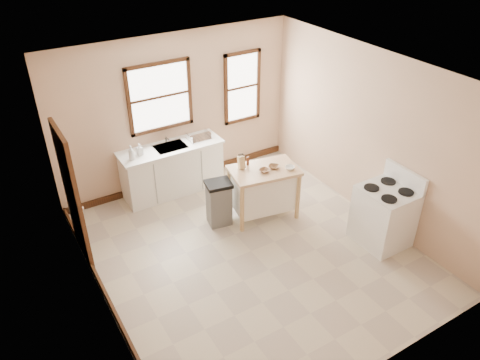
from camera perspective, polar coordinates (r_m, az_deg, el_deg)
name	(u,v)px	position (r m, az deg, el deg)	size (l,w,h in m)	color
floor	(251,251)	(7.32, 1.36, -8.66)	(5.00, 5.00, 0.00)	#B1A08C
ceiling	(254,77)	(5.90, 1.71, 12.48)	(5.00, 5.00, 0.00)	white
wall_back	(177,112)	(8.48, -7.70, 8.24)	(4.50, 0.04, 2.80)	tan
wall_left	(92,225)	(5.80, -17.65, -5.25)	(0.04, 5.00, 2.80)	tan
wall_right	(371,136)	(7.81, 15.64, 5.16)	(0.04, 5.00, 2.80)	tan
window_main	(160,97)	(8.22, -9.74, 9.95)	(1.17, 0.06, 1.22)	#351D0E
window_side	(242,87)	(8.96, 0.26, 11.24)	(0.77, 0.06, 1.37)	#351D0E
door_left	(72,196)	(7.07, -19.77, -1.86)	(0.06, 0.90, 2.10)	#351D0E
baseboard_back	(182,177)	(9.07, -7.03, 0.40)	(4.50, 0.04, 0.12)	#351D0E
baseboard_left	(111,304)	(6.67, -15.49, -14.41)	(0.04, 5.00, 0.12)	#351D0E
sink_counter	(172,169)	(8.55, -8.24, 1.34)	(1.86, 0.62, 0.92)	white
faucet	(166,137)	(8.43, -9.04, 5.21)	(0.03, 0.03, 0.22)	silver
soap_bottle_a	(131,153)	(7.98, -13.13, 3.25)	(0.10, 0.10, 0.25)	#B2B2B2
soap_bottle_b	(140,149)	(8.11, -12.15, 3.68)	(0.09, 0.09, 0.20)	#B2B2B2
dish_rack	(199,136)	(8.52, -5.06, 5.35)	(0.40, 0.30, 0.10)	silver
kitchen_island	(263,192)	(7.84, 2.86, -1.50)	(1.10, 0.70, 0.90)	tan
knife_block	(241,163)	(7.57, 0.17, 2.11)	(0.10, 0.10, 0.20)	tan
pepper_grinder	(248,161)	(7.68, 0.96, 2.34)	(0.04, 0.04, 0.15)	#462213
bowl_a	(264,171)	(7.52, 3.00, 1.15)	(0.17, 0.17, 0.04)	brown
bowl_b	(274,167)	(7.64, 4.14, 1.62)	(0.17, 0.17, 0.04)	brown
bowl_c	(290,168)	(7.63, 6.10, 1.49)	(0.16, 0.16, 0.05)	white
trash_bin	(219,203)	(7.67, -2.58, -2.81)	(0.41, 0.34, 0.79)	slate
gas_stove	(385,209)	(7.49, 17.24, -3.39)	(0.76, 0.77, 1.22)	white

